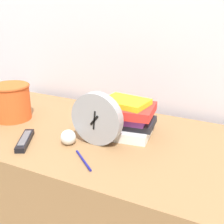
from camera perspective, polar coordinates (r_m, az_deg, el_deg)
name	(u,v)px	position (r m, az deg, el deg)	size (l,w,h in m)	color
wall_back	(136,13)	(1.54, 4.49, 17.52)	(6.00, 0.04, 2.40)	silver
desk	(96,209)	(1.48, -3.03, -17.27)	(1.30, 0.69, 0.75)	olive
desk_clock	(97,119)	(1.16, -2.83, -1.26)	(0.20, 0.04, 0.20)	#99999E
book_stack	(126,116)	(1.25, 2.62, -0.82)	(0.26, 0.23, 0.15)	white
basket	(11,101)	(1.48, -17.96, 1.96)	(0.18, 0.18, 0.16)	#E05623
tv_remote	(25,140)	(1.25, -15.64, -5.01)	(0.12, 0.17, 0.02)	black
crumpled_paper_ball	(68,137)	(1.20, -8.01, -4.59)	(0.06, 0.06, 0.06)	white
pen	(83,160)	(1.08, -5.25, -8.78)	(0.12, 0.10, 0.01)	navy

